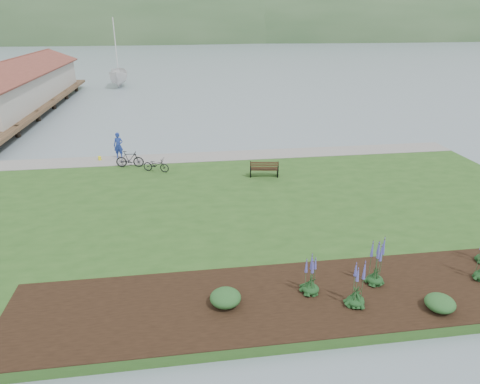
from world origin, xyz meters
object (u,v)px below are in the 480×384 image
object	(u,v)px
park_bench	(264,169)
person	(118,143)
bicycle_a	(156,165)
sailboat	(120,87)

from	to	relation	value
park_bench	person	distance (m)	10.59
park_bench	person	bearing A→B (deg)	160.54
park_bench	bicycle_a	bearing A→B (deg)	173.24
bicycle_a	sailboat	xyz separation A→B (m)	(-6.69, 38.98, -0.85)
park_bench	sailboat	world-z (taller)	sailboat
park_bench	sailboat	size ratio (longest dim) A/B	0.06
person	park_bench	bearing A→B (deg)	-15.63
park_bench	bicycle_a	size ratio (longest dim) A/B	1.05
person	bicycle_a	size ratio (longest dim) A/B	1.23
park_bench	sailboat	bearing A→B (deg)	117.39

